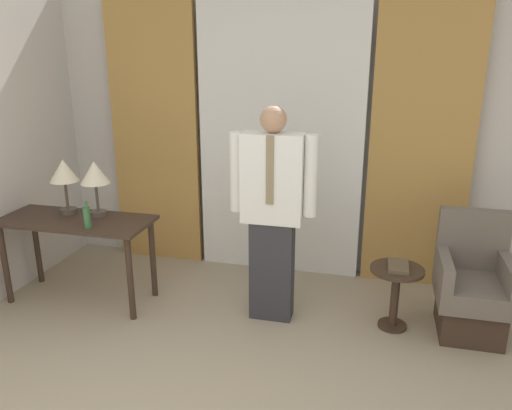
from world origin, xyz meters
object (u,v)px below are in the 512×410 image
object	(u,v)px
table_lamp_left	(64,173)
bottle_near_edge	(87,217)
person	(273,209)
armchair	(471,290)
side_table	(396,287)
desk	(77,231)
table_lamp_right	(95,175)
book	(398,266)

from	to	relation	value
table_lamp_left	bottle_near_edge	distance (m)	0.53
table_lamp_left	person	distance (m)	1.80
armchair	side_table	bearing A→B (deg)	-170.14
desk	side_table	xyz separation A→B (m)	(2.60, 0.17, -0.28)
bottle_near_edge	table_lamp_left	bearing A→B (deg)	141.66
bottle_near_edge	person	world-z (taller)	person
person	table_lamp_right	bearing A→B (deg)	179.28
table_lamp_right	book	size ratio (longest dim) A/B	1.88
table_lamp_right	book	bearing A→B (deg)	1.03
table_lamp_left	bottle_near_edge	size ratio (longest dim) A/B	2.17
desk	bottle_near_edge	world-z (taller)	bottle_near_edge
table_lamp_right	armchair	world-z (taller)	table_lamp_right
bottle_near_edge	book	xyz separation A→B (m)	(2.38, 0.33, -0.31)
table_lamp_right	side_table	world-z (taller)	table_lamp_right
bottle_near_edge	table_lamp_right	bearing A→B (deg)	104.66
armchair	side_table	xyz separation A→B (m)	(-0.56, -0.10, 0.00)
table_lamp_right	bottle_near_edge	distance (m)	0.39
table_lamp_right	armchair	size ratio (longest dim) A/B	0.51
person	book	world-z (taller)	person
book	table_lamp_right	bearing A→B (deg)	-178.97
bottle_near_edge	side_table	world-z (taller)	bottle_near_edge
side_table	table_lamp_right	bearing A→B (deg)	-179.05
table_lamp_left	book	xyz separation A→B (m)	(2.74, 0.04, -0.57)
table_lamp_right	armchair	distance (m)	3.10
desk	person	bearing A→B (deg)	3.72
desk	armchair	xyz separation A→B (m)	(3.15, 0.26, -0.28)
armchair	side_table	distance (m)	0.56
side_table	bottle_near_edge	bearing A→B (deg)	-172.14
armchair	book	xyz separation A→B (m)	(-0.55, -0.09, 0.18)
table_lamp_left	person	world-z (taller)	person
side_table	armchair	bearing A→B (deg)	9.86
table_lamp_right	desk	bearing A→B (deg)	-138.87
table_lamp_right	table_lamp_left	bearing A→B (deg)	180.00
armchair	side_table	size ratio (longest dim) A/B	1.82
bottle_near_edge	side_table	bearing A→B (deg)	7.86
table_lamp_right	armchair	xyz separation A→B (m)	(3.01, 0.14, -0.74)
person	table_lamp_left	bearing A→B (deg)	179.39
desk	book	world-z (taller)	desk
armchair	book	bearing A→B (deg)	-170.40
table_lamp_right	person	distance (m)	1.51
bottle_near_edge	book	distance (m)	2.42
bottle_near_edge	person	distance (m)	1.45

